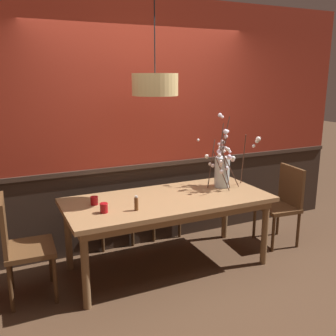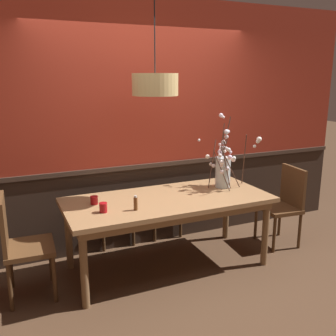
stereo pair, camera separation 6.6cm
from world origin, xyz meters
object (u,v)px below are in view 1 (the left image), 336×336
(dining_table, at_px, (168,205))
(pendant_lamp, at_px, (155,85))
(candle_holder_nearer_center, at_px, (94,201))
(candle_holder_nearer_edge, at_px, (104,208))
(chair_head_east_end, at_px, (283,201))
(vase_with_blossoms, at_px, (223,168))
(chair_far_side_right, at_px, (159,194))
(chair_head_west_end, at_px, (20,242))
(condiment_bottle, at_px, (136,203))
(chair_far_side_left, at_px, (111,201))

(dining_table, xyz_separation_m, pendant_lamp, (-0.10, 0.07, 1.21))
(dining_table, xyz_separation_m, candle_holder_nearer_center, (-0.73, 0.11, 0.12))
(dining_table, xyz_separation_m, candle_holder_nearer_edge, (-0.71, -0.14, 0.13))
(chair_head_east_end, height_order, pendant_lamp, pendant_lamp)
(chair_head_east_end, xyz_separation_m, candle_holder_nearer_edge, (-2.21, -0.12, 0.29))
(vase_with_blossoms, distance_m, candle_holder_nearer_edge, 1.46)
(dining_table, height_order, chair_far_side_right, chair_far_side_right)
(chair_far_side_right, xyz_separation_m, vase_with_blossoms, (0.43, -0.78, 0.46))
(dining_table, xyz_separation_m, chair_head_west_end, (-1.44, 0.02, -0.14))
(chair_head_west_end, height_order, condiment_bottle, chair_head_west_end)
(chair_far_side_left, height_order, pendant_lamp, pendant_lamp)
(vase_with_blossoms, xyz_separation_m, pendant_lamp, (-0.82, -0.03, 0.92))
(vase_with_blossoms, distance_m, candle_holder_nearer_center, 1.46)
(chair_far_side_right, xyz_separation_m, chair_head_east_end, (1.21, -0.91, 0.01))
(chair_far_side_left, relative_size, chair_head_west_end, 0.93)
(vase_with_blossoms, relative_size, pendant_lamp, 0.78)
(chair_far_side_right, bearing_deg, chair_head_east_end, -37.01)
(vase_with_blossoms, xyz_separation_m, candle_holder_nearer_center, (-1.45, 0.01, -0.17))
(chair_head_west_end, bearing_deg, candle_holder_nearer_center, 7.26)
(dining_table, height_order, candle_holder_nearer_center, candle_holder_nearer_center)
(pendant_lamp, bearing_deg, dining_table, -36.21)
(dining_table, height_order, chair_head_west_end, chair_head_west_end)
(chair_head_west_end, height_order, vase_with_blossoms, vase_with_blossoms)
(chair_far_side_right, distance_m, chair_far_side_left, 0.64)
(chair_head_west_end, bearing_deg, chair_far_side_right, 26.56)
(chair_head_west_end, xyz_separation_m, candle_holder_nearer_edge, (0.73, -0.17, 0.27))
(candle_holder_nearer_center, height_order, candle_holder_nearer_edge, candle_holder_nearer_edge)
(chair_far_side_left, relative_size, pendant_lamp, 0.88)
(chair_head_east_end, relative_size, candle_holder_nearer_center, 11.56)
(dining_table, distance_m, chair_head_west_end, 1.44)
(chair_head_west_end, relative_size, pendant_lamp, 0.95)
(chair_far_side_right, height_order, chair_head_east_end, chair_head_east_end)
(chair_far_side_left, bearing_deg, chair_far_side_right, 1.39)
(chair_far_side_left, distance_m, condiment_bottle, 1.13)
(chair_head_west_end, distance_m, candle_holder_nearer_edge, 0.79)
(chair_far_side_right, height_order, pendant_lamp, pendant_lamp)
(chair_far_side_right, bearing_deg, dining_table, -108.29)
(dining_table, relative_size, chair_far_side_left, 2.32)
(chair_far_side_left, xyz_separation_m, pendant_lamp, (0.25, -0.80, 1.38))
(chair_head_west_end, distance_m, candle_holder_nearer_center, 0.76)
(chair_head_east_end, relative_size, vase_with_blossoms, 1.16)
(vase_with_blossoms, bearing_deg, candle_holder_nearer_edge, -170.09)
(chair_head_west_end, bearing_deg, vase_with_blossoms, 2.23)
(chair_far_side_left, bearing_deg, candle_holder_nearer_edge, -109.45)
(dining_table, relative_size, condiment_bottle, 14.93)
(candle_holder_nearer_center, xyz_separation_m, candle_holder_nearer_edge, (0.02, -0.26, 0.00))
(chair_far_side_left, height_order, candle_holder_nearer_edge, chair_far_side_left)
(chair_far_side_left, relative_size, condiment_bottle, 6.43)
(chair_far_side_right, height_order, vase_with_blossoms, vase_with_blossoms)
(candle_holder_nearer_edge, bearing_deg, vase_with_blossoms, 9.91)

